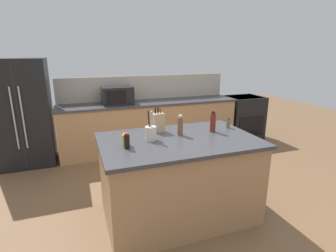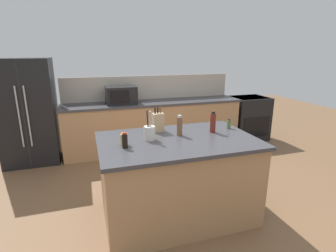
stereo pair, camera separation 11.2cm
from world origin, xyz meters
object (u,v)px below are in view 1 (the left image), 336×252
refrigerator (23,113)px  spice_jar_oregano (228,123)px  knife_block (158,122)px  utensil_crock (151,133)px  vinegar_bottle (213,122)px  microwave (117,95)px  pepper_grinder (180,126)px  soy_sauce_bottle (127,141)px  honey_jar (126,140)px  range_oven (243,117)px

refrigerator → spice_jar_oregano: 3.32m
knife_block → refrigerator: bearing=127.4°
utensil_crock → vinegar_bottle: 0.77m
microwave → pepper_grinder: bearing=-79.9°
knife_block → soy_sauce_bottle: (-0.46, -0.44, -0.04)m
soy_sauce_bottle → vinegar_bottle: (1.06, 0.21, 0.04)m
spice_jar_oregano → vinegar_bottle: size_ratio=0.49×
microwave → pepper_grinder: 2.12m
soy_sauce_bottle → honey_jar: size_ratio=1.22×
refrigerator → range_oven: (4.27, -0.05, -0.41)m
refrigerator → honey_jar: (1.28, -2.27, 0.12)m
refrigerator → microwave: (1.56, -0.05, 0.22)m
refrigerator → microwave: refrigerator is taller
microwave → soy_sauce_bottle: size_ratio=3.44×
vinegar_bottle → spice_jar_oregano: bearing=17.4°
refrigerator → utensil_crock: bearing=-54.4°
pepper_grinder → honey_jar: bearing=-168.0°
range_oven → soy_sauce_bottle: 3.82m
range_oven → vinegar_bottle: (-1.94, -2.09, 0.59)m
utensil_crock → spice_jar_oregano: utensil_crock is taller
refrigerator → range_oven: refrigerator is taller
microwave → vinegar_bottle: microwave is taller
microwave → spice_jar_oregano: (1.04, -2.01, -0.10)m
soy_sauce_bottle → knife_block: bearing=43.7°
pepper_grinder → knife_block: bearing=131.5°
pepper_grinder → vinegar_bottle: bearing=-1.0°
utensil_crock → soy_sauce_bottle: (-0.29, -0.16, -0.01)m
refrigerator → spice_jar_oregano: refrigerator is taller
knife_block → vinegar_bottle: size_ratio=1.16×
refrigerator → range_oven: bearing=-0.7°
refrigerator → vinegar_bottle: bearing=-42.5°
honey_jar → pepper_grinder: (0.64, 0.14, 0.05)m
soy_sauce_bottle → spice_jar_oregano: bearing=12.5°
knife_block → vinegar_bottle: 0.65m
knife_block → vinegar_bottle: (0.60, -0.23, 0.00)m
microwave → soy_sauce_bottle: 2.32m
refrigerator → pepper_grinder: size_ratio=7.50×
soy_sauce_bottle → spice_jar_oregano: size_ratio=1.29×
microwave → spice_jar_oregano: size_ratio=4.45×
spice_jar_oregano → honey_jar: honey_jar is taller
utensil_crock → spice_jar_oregano: bearing=7.1°
utensil_crock → spice_jar_oregano: 1.04m
range_oven → vinegar_bottle: bearing=-132.8°
soy_sauce_bottle → range_oven: bearing=37.5°
refrigerator → soy_sauce_bottle: 2.68m
soy_sauce_bottle → spice_jar_oregano: 1.36m
honey_jar → spice_jar_oregano: bearing=9.2°
microwave → pepper_grinder: microwave is taller
spice_jar_oregano → pepper_grinder: (-0.67, -0.08, 0.05)m
utensil_crock → spice_jar_oregano: size_ratio=2.62×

